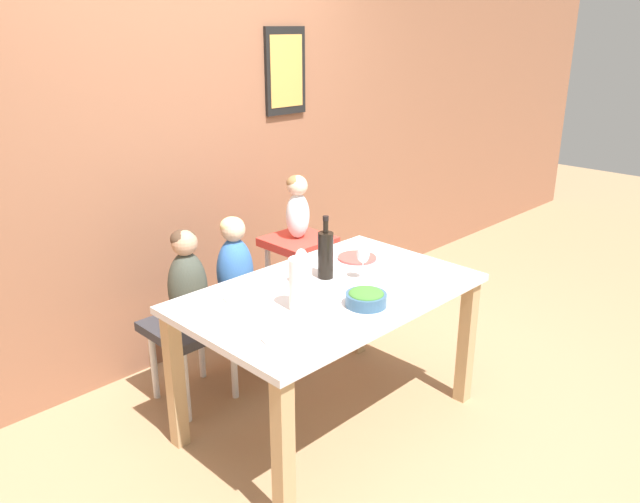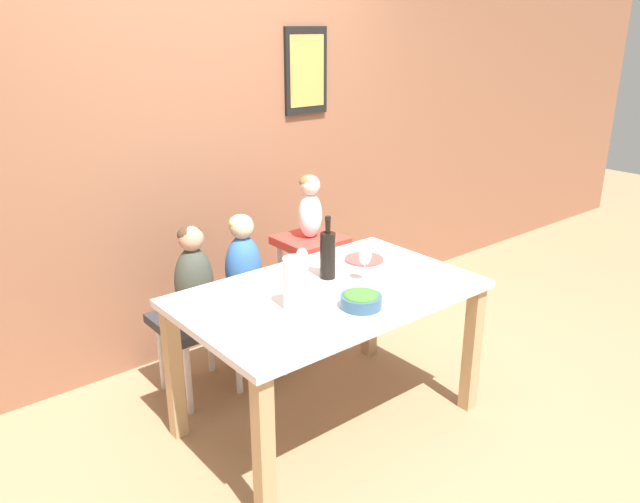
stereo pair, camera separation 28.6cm
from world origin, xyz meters
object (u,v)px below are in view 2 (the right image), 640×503
(dinner_plate_front_left, at_px, (274,335))
(person_child_left, at_px, (193,273))
(dinner_plate_back_left, at_px, (244,293))
(dinner_plate_back_right, at_px, (364,259))
(salad_bowl_large, at_px, (361,299))
(paper_towel_roll, at_px, (295,283))
(wine_glass_far, at_px, (302,259))
(chair_far_center, at_px, (245,312))
(person_child_center, at_px, (243,260))
(person_baby_right, at_px, (310,204))
(chair_far_left, at_px, (198,327))
(wine_glass_near, at_px, (365,256))
(wine_bottle, at_px, (328,254))
(chair_right_highchair, at_px, (310,262))

(dinner_plate_front_left, bearing_deg, person_child_left, 82.97)
(dinner_plate_back_left, relative_size, dinner_plate_back_right, 1.00)
(dinner_plate_back_right, bearing_deg, salad_bowl_large, -134.49)
(paper_towel_roll, height_order, wine_glass_far, paper_towel_roll)
(salad_bowl_large, bearing_deg, wine_glass_far, 95.29)
(chair_far_center, xyz_separation_m, person_child_center, (0.00, 0.00, 0.32))
(person_child_left, xyz_separation_m, person_baby_right, (0.79, 0.00, 0.24))
(chair_far_left, xyz_separation_m, wine_glass_near, (0.58, -0.70, 0.48))
(wine_glass_far, distance_m, dinner_plate_back_right, 0.48)
(wine_bottle, relative_size, dinner_plate_front_left, 1.53)
(dinner_plate_back_right, bearing_deg, chair_right_highchair, 88.70)
(wine_bottle, height_order, wine_glass_far, wine_bottle)
(paper_towel_roll, relative_size, wine_glass_near, 1.31)
(chair_right_highchair, height_order, person_child_center, person_child_center)
(wine_glass_near, xyz_separation_m, salad_bowl_large, (-0.22, -0.22, -0.09))
(chair_far_center, relative_size, wine_bottle, 1.44)
(wine_glass_near, distance_m, wine_glass_far, 0.31)
(paper_towel_roll, distance_m, wine_glass_near, 0.46)
(paper_towel_roll, xyz_separation_m, wine_glass_near, (0.46, 0.03, 0.01))
(dinner_plate_back_left, xyz_separation_m, dinner_plate_back_right, (0.76, -0.03, 0.00))
(person_child_left, xyz_separation_m, wine_glass_near, (0.58, -0.70, 0.16))
(person_child_left, xyz_separation_m, paper_towel_roll, (0.12, -0.73, 0.15))
(wine_glass_near, bearing_deg, dinner_plate_back_right, 47.15)
(wine_glass_near, bearing_deg, person_child_center, 111.30)
(person_baby_right, xyz_separation_m, paper_towel_roll, (-0.67, -0.73, -0.09))
(person_child_left, distance_m, wine_bottle, 0.74)
(wine_bottle, xyz_separation_m, wine_glass_far, (-0.15, 0.02, 0.00))
(chair_far_left, bearing_deg, chair_far_center, 0.00)
(person_child_center, xyz_separation_m, wine_glass_near, (0.27, -0.70, 0.16))
(wine_glass_near, bearing_deg, wine_bottle, 127.79)
(wine_bottle, relative_size, dinner_plate_back_right, 1.53)
(person_child_left, relative_size, dinner_plate_back_right, 2.41)
(person_child_left, bearing_deg, dinner_plate_back_right, -31.93)
(chair_right_highchair, height_order, wine_glass_far, wine_glass_far)
(person_child_left, height_order, paper_towel_roll, paper_towel_roll)
(person_child_center, height_order, person_baby_right, person_baby_right)
(wine_bottle, height_order, dinner_plate_back_right, wine_bottle)
(person_child_center, distance_m, person_baby_right, 0.54)
(chair_right_highchair, xyz_separation_m, person_child_left, (-0.79, 0.00, 0.13))
(chair_far_center, distance_m, wine_glass_near, 0.89)
(wine_bottle, xyz_separation_m, paper_towel_roll, (-0.35, -0.18, -0.01))
(person_baby_right, distance_m, salad_bowl_large, 1.03)
(salad_bowl_large, xyz_separation_m, dinner_plate_front_left, (-0.47, 0.02, -0.03))
(salad_bowl_large, bearing_deg, dinner_plate_back_left, 126.09)
(chair_far_left, xyz_separation_m, salad_bowl_large, (0.36, -0.92, 0.39))
(wine_glass_near, distance_m, salad_bowl_large, 0.33)
(wine_bottle, bearing_deg, dinner_plate_back_right, 11.50)
(paper_towel_roll, height_order, dinner_plate_back_right, paper_towel_roll)
(person_child_center, distance_m, wine_bottle, 0.59)
(wine_bottle, height_order, dinner_plate_back_left, wine_bottle)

